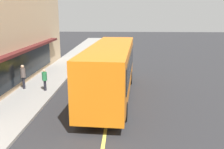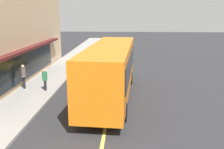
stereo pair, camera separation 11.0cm
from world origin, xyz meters
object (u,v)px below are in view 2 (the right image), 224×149
car_yellow (87,62)px  pedestrian_mid_block (45,78)px  bus (111,69)px  pedestrian_near_storefront (23,74)px

car_yellow → pedestrian_mid_block: 7.91m
bus → pedestrian_mid_block: size_ratio=7.31×
bus → pedestrian_near_storefront: 6.53m
car_yellow → pedestrian_mid_block: bearing=166.9°
bus → pedestrian_mid_block: 4.87m
car_yellow → pedestrian_mid_block: size_ratio=2.84×
bus → pedestrian_mid_block: bearing=79.2°
car_yellow → pedestrian_near_storefront: size_ratio=2.49×
bus → pedestrian_mid_block: (0.89, 4.69, -0.92)m
car_yellow → bus: bearing=-161.3°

